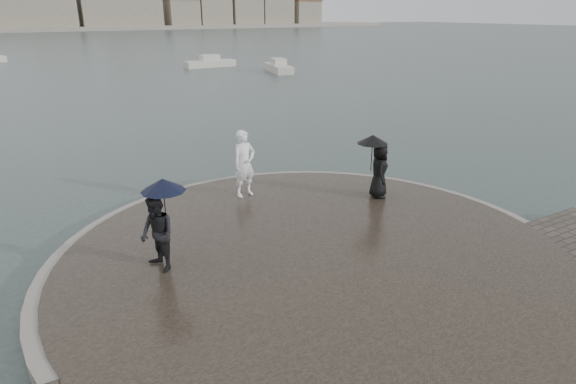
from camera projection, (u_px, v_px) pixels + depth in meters
ground at (422, 347)px, 8.72m from camera, size 400.00×400.00×0.00m
kerb_ring at (316, 259)px, 11.48m from camera, size 12.50×12.50×0.32m
quay_tip at (316, 258)px, 11.47m from camera, size 11.90×11.90×0.36m
statue at (244, 164)px, 14.54m from camera, size 0.82×0.61×2.05m
visitor_left at (159, 223)px, 10.32m from camera, size 1.14×1.06×2.04m
visitor_right at (378, 163)px, 14.41m from camera, size 1.17×1.05×1.95m
boats at (148, 64)px, 51.65m from camera, size 30.05×29.22×1.50m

